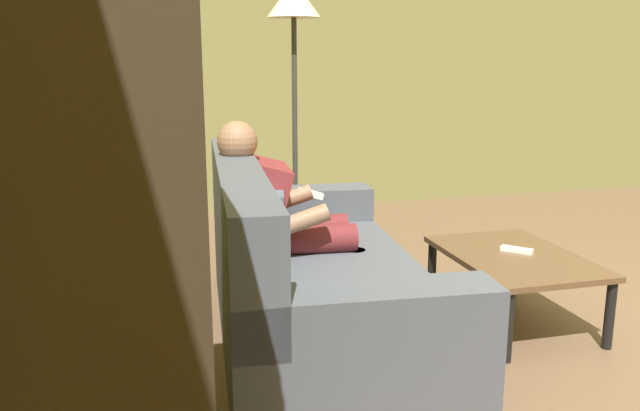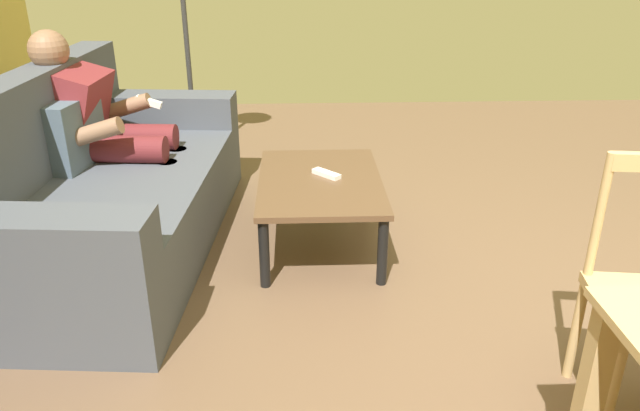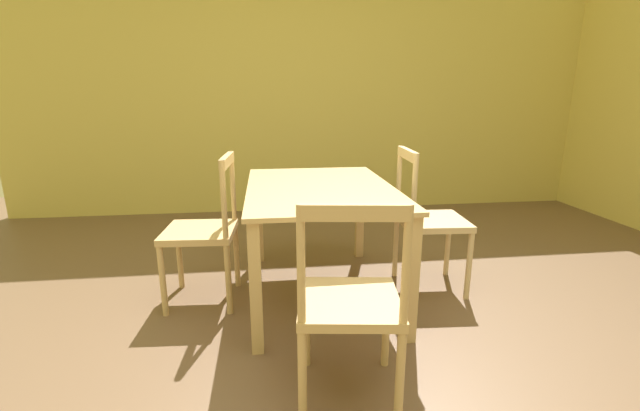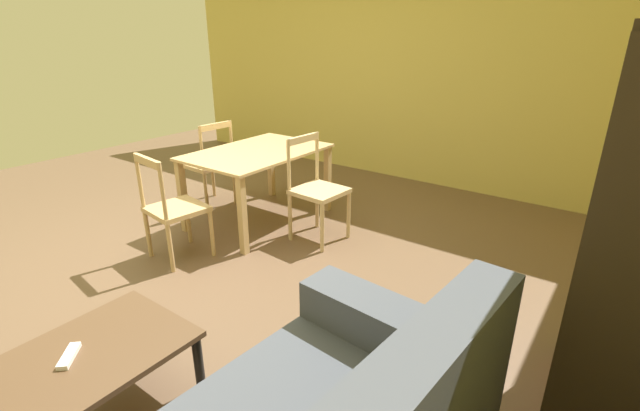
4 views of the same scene
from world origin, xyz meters
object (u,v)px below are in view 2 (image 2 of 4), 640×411
(coffee_table, at_px, (320,187))
(tv_remote, at_px, (326,174))
(person_lounging, at_px, (105,127))
(couch, at_px, (100,191))

(coffee_table, bearing_deg, tv_remote, -39.98)
(person_lounging, xyz_separation_m, coffee_table, (-0.35, -1.18, -0.23))
(couch, relative_size, tv_remote, 12.59)
(couch, distance_m, coffee_table, 1.15)
(coffee_table, relative_size, tv_remote, 5.49)
(couch, xyz_separation_m, tv_remote, (0.02, -1.19, 0.07))
(couch, bearing_deg, person_lounging, 5.52)
(couch, distance_m, person_lounging, 0.41)
(couch, height_order, person_lounging, person_lounging)
(couch, distance_m, tv_remote, 1.19)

